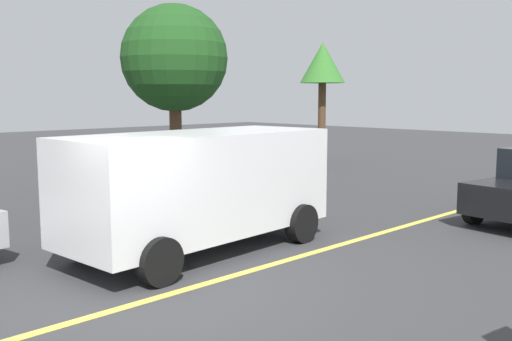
% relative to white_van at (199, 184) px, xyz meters
% --- Properties ---
extents(ground_plane, '(80.00, 80.00, 0.00)m').
position_rel_white_van_xyz_m(ground_plane, '(-2.30, -1.55, -1.27)').
color(ground_plane, '#38383A').
extents(lane_marking_centre, '(28.00, 0.16, 0.01)m').
position_rel_white_van_xyz_m(lane_marking_centre, '(0.70, -1.55, -1.26)').
color(lane_marking_centre, '#E0D14C').
extents(white_van, '(5.33, 2.55, 2.20)m').
position_rel_white_van_xyz_m(white_van, '(0.00, 0.00, 0.00)').
color(white_van, white).
rests_on(white_van, ground_plane).
extents(tree_left_verge, '(3.12, 3.12, 5.52)m').
position_rel_white_van_xyz_m(tree_left_verge, '(3.71, 5.74, 2.66)').
color(tree_left_verge, '#513823').
rests_on(tree_left_verge, ground_plane).
extents(tree_centre_verge, '(1.87, 1.87, 5.06)m').
position_rel_white_van_xyz_m(tree_centre_verge, '(12.37, 7.27, 2.82)').
color(tree_centre_verge, '#513823').
rests_on(tree_centre_verge, ground_plane).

